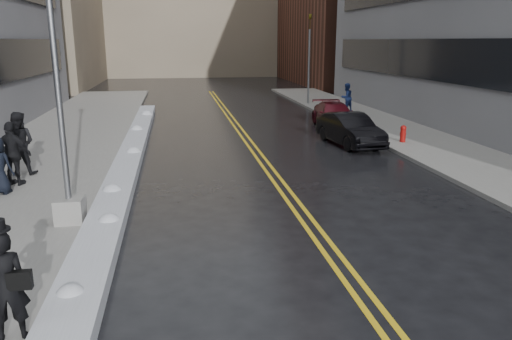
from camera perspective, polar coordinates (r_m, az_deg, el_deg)
name	(u,v)px	position (r m, az deg, el deg)	size (l,w,h in m)	color
ground	(213,252)	(10.93, -4.91, -9.32)	(160.00, 160.00, 0.00)	black
sidewalk_west	(46,156)	(21.06, -22.91, 1.52)	(5.50, 50.00, 0.15)	gray
sidewalk_east	(424,143)	(23.06, 18.62, 2.96)	(4.00, 50.00, 0.15)	gray
lane_line_left	(251,150)	(20.68, -0.55, 2.26)	(0.12, 50.00, 0.01)	gold
lane_line_right	(258,150)	(20.72, 0.27, 2.29)	(0.12, 50.00, 0.01)	gold
snow_ridge	(128,162)	(18.55, -14.41, 0.89)	(0.90, 30.00, 0.34)	silver
lamppost	(61,125)	(12.40, -21.36, 4.84)	(0.65, 0.65, 7.62)	gray
fire_hydrant	(403,133)	(22.53, 16.46, 4.10)	(0.26, 0.26, 0.73)	maroon
traffic_signal	(309,56)	(35.21, 6.09, 12.86)	(0.16, 0.20, 6.00)	gray
pedestrian_fedora	(5,286)	(8.20, -26.74, -11.76)	(0.62, 0.41, 1.70)	black
pedestrian_b	(19,143)	(17.97, -25.46, 2.78)	(1.00, 0.78, 2.06)	black
pedestrian_d	(13,154)	(16.66, -26.02, 1.68)	(1.14, 0.47, 1.95)	black
pedestrian_east	(346,97)	(31.52, 10.29, 8.16)	(0.84, 0.65, 1.73)	navy
car_black	(350,130)	(21.96, 10.70, 4.56)	(1.46, 4.18, 1.38)	black
car_maroon	(334,115)	(26.50, 8.95, 6.21)	(1.78, 4.39, 1.27)	#430A13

